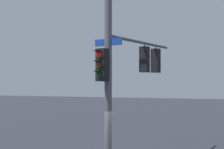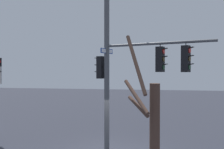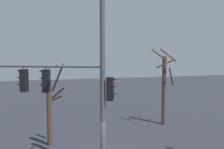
{
  "view_description": "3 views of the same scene",
  "coord_description": "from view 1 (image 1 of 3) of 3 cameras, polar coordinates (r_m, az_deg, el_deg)",
  "views": [
    {
      "loc": [
        9.85,
        2.1,
        3.7
      ],
      "look_at": [
        0.3,
        -0.12,
        3.77
      ],
      "focal_mm": 46.25,
      "sensor_mm": 36.0,
      "label": 1
    },
    {
      "loc": [
        -2.39,
        12.34,
        3.97
      ],
      "look_at": [
        -0.11,
        -0.21,
        3.74
      ],
      "focal_mm": 42.27,
      "sensor_mm": 36.0,
      "label": 2
    },
    {
      "loc": [
        -2.47,
        -12.58,
        5.97
      ],
      "look_at": [
        0.7,
        0.02,
        4.72
      ],
      "focal_mm": 43.28,
      "sensor_mm": 36.0,
      "label": 3
    }
  ],
  "objects": [
    {
      "name": "main_signal_pole_assembly",
      "position": [
        10.8,
        1.28,
        6.73
      ],
      "size": [
        5.46,
        4.25,
        10.0
      ],
      "rotation": [
        0.0,
        0.0,
        2.78
      ],
      "color": "#4C4F54",
      "rests_on": "ground"
    }
  ]
}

